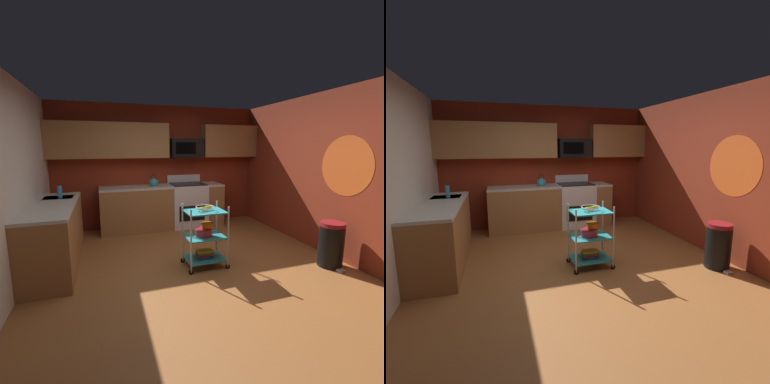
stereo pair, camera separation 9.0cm
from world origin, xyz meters
TOP-DOWN VIEW (x-y plane):
  - floor at (0.00, 0.00)m, footprint 4.40×4.80m
  - wall_back at (0.00, 2.43)m, footprint 4.52×0.06m
  - wall_left at (-2.23, 0.00)m, footprint 0.06×4.80m
  - wall_right at (2.23, 0.00)m, footprint 0.06×4.80m
  - wall_flower_decal at (2.20, -0.37)m, footprint 0.00×0.89m
  - counter_run at (-0.83, 1.54)m, footprint 3.49×2.57m
  - oven_range at (0.54, 2.10)m, footprint 0.76×0.65m
  - upper_cabinets at (-0.12, 2.23)m, footprint 4.40×0.33m
  - microwave at (0.54, 2.21)m, footprint 0.70×0.39m
  - rolling_cart at (0.16, 0.08)m, footprint 0.62×0.43m
  - fruit_bowl at (0.16, 0.08)m, footprint 0.27×0.27m
  - mixing_bowl_large at (0.14, 0.08)m, footprint 0.25×0.25m
  - mixing_bowl_small at (0.19, 0.08)m, footprint 0.18×0.18m
  - book_stack at (0.16, 0.08)m, footprint 0.26×0.19m
  - kettle at (-0.20, 2.10)m, footprint 0.21×0.18m
  - dish_soap_bottle at (-1.86, 1.25)m, footprint 0.06×0.06m
  - trash_can at (1.90, -0.51)m, footprint 0.34×0.42m

SIDE VIEW (x-z plane):
  - floor at x=0.00m, z-range -0.04..0.00m
  - book_stack at x=0.16m, z-range 0.13..0.24m
  - trash_can at x=1.90m, z-range 0.00..0.66m
  - rolling_cart at x=0.16m, z-range 0.00..0.91m
  - counter_run at x=-0.83m, z-range 0.00..0.92m
  - oven_range at x=0.54m, z-range -0.07..1.03m
  - mixing_bowl_large at x=0.14m, z-range 0.46..0.58m
  - mixing_bowl_small at x=0.19m, z-range 0.58..0.66m
  - fruit_bowl at x=0.16m, z-range 0.84..0.91m
  - kettle at x=-0.20m, z-range 0.86..1.13m
  - dish_soap_bottle at x=-1.86m, z-range 0.92..1.12m
  - wall_back at x=0.00m, z-range 0.00..2.60m
  - wall_left at x=-2.23m, z-range 0.00..2.60m
  - wall_right at x=2.23m, z-range 0.00..2.60m
  - wall_flower_decal at x=2.20m, z-range 1.01..1.89m
  - microwave at x=0.54m, z-range 1.50..1.90m
  - upper_cabinets at x=-0.12m, z-range 1.50..2.20m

